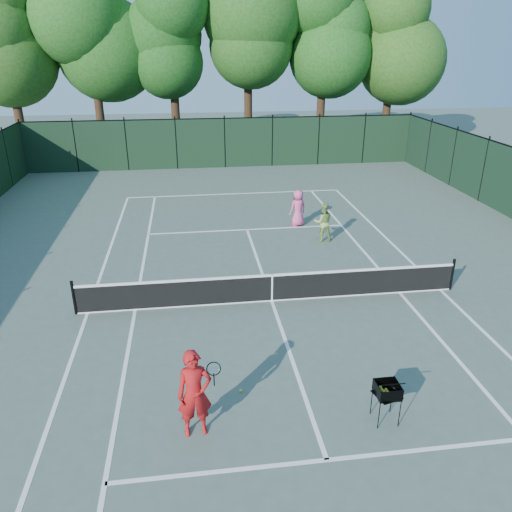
{
  "coord_description": "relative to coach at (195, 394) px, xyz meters",
  "views": [
    {
      "loc": [
        -2.31,
        -13.33,
        7.32
      ],
      "look_at": [
        -0.35,
        1.0,
        1.1
      ],
      "focal_mm": 35.0,
      "sensor_mm": 36.0,
      "label": 1
    }
  ],
  "objects": [
    {
      "name": "tree_3",
      "position": [
        4.43,
        27.6,
        8.05
      ],
      "size": [
        7.0,
        7.0,
        14.45
      ],
      "color": "black",
      "rests_on": "ground"
    },
    {
      "name": "player_green",
      "position": [
        5.27,
        10.06,
        -0.18
      ],
      "size": [
        0.76,
        0.6,
        1.55
      ],
      "rotation": [
        0.0,
        0.0,
        3.12
      ],
      "color": "#8CB359",
      "rests_on": "ground"
    },
    {
      "name": "loose_ball_midcourt",
      "position": [
        1.02,
        1.13,
        -0.92
      ],
      "size": [
        0.07,
        0.07,
        0.07
      ],
      "primitive_type": "sphere",
      "color": "#DEF131",
      "rests_on": "ground"
    },
    {
      "name": "coach",
      "position": [
        0.0,
        0.0,
        0.0
      ],
      "size": [
        0.93,
        0.72,
        1.91
      ],
      "rotation": [
        0.0,
        0.0,
        0.12
      ],
      "color": "#B31416",
      "rests_on": "ground"
    },
    {
      "name": "tree_0",
      "position": [
        -10.57,
        26.8,
        7.21
      ],
      "size": [
        6.4,
        6.4,
        13.14
      ],
      "color": "black",
      "rests_on": "ground"
    },
    {
      "name": "sideline_doubles_left",
      "position": [
        -3.05,
        5.3,
        -0.95
      ],
      "size": [
        0.1,
        23.77,
        0.01
      ],
      "primitive_type": "cube",
      "color": "white",
      "rests_on": "ground"
    },
    {
      "name": "tennis_net",
      "position": [
        2.43,
        5.3,
        -0.48
      ],
      "size": [
        11.69,
        0.09,
        1.06
      ],
      "color": "black",
      "rests_on": "ground"
    },
    {
      "name": "center_service_line",
      "position": [
        2.43,
        5.3,
        -0.95
      ],
      "size": [
        0.1,
        12.8,
        0.01
      ],
      "primitive_type": "cube",
      "color": "white",
      "rests_on": "ground"
    },
    {
      "name": "tree_5",
      "position": [
        14.43,
        27.4,
        6.76
      ],
      "size": [
        5.8,
        5.8,
        12.23
      ],
      "color": "black",
      "rests_on": "ground"
    },
    {
      "name": "loose_ball_near_cart",
      "position": [
        4.57,
        0.78,
        -0.92
      ],
      "size": [
        0.07,
        0.07,
        0.07
      ],
      "primitive_type": "sphere",
      "color": "yellow",
      "rests_on": "ground"
    },
    {
      "name": "ground",
      "position": [
        2.43,
        5.3,
        -0.95
      ],
      "size": [
        90.0,
        90.0,
        0.0
      ],
      "primitive_type": "plane",
      "color": "#4A5A4F",
      "rests_on": "ground"
    },
    {
      "name": "sideline_singles_right",
      "position": [
        6.55,
        5.3,
        -0.95
      ],
      "size": [
        0.1,
        23.77,
        0.01
      ],
      "primitive_type": "cube",
      "color": "white",
      "rests_on": "ground"
    },
    {
      "name": "fence_far",
      "position": [
        2.43,
        23.3,
        0.55
      ],
      "size": [
        24.0,
        0.05,
        3.0
      ],
      "primitive_type": "cube",
      "color": "black",
      "rests_on": "ground"
    },
    {
      "name": "service_line_near",
      "position": [
        2.43,
        -1.1,
        -0.95
      ],
      "size": [
        8.23,
        0.1,
        0.01
      ],
      "primitive_type": "cube",
      "color": "white",
      "rests_on": "ground"
    },
    {
      "name": "sideline_doubles_right",
      "position": [
        7.92,
        5.3,
        -0.95
      ],
      "size": [
        0.1,
        23.77,
        0.01
      ],
      "primitive_type": "cube",
      "color": "white",
      "rests_on": "ground"
    },
    {
      "name": "player_pink",
      "position": [
        4.66,
        11.95,
        -0.17
      ],
      "size": [
        0.9,
        0.76,
        1.57
      ],
      "rotation": [
        0.0,
        0.0,
        3.54
      ],
      "color": "#E9528B",
      "rests_on": "ground"
    },
    {
      "name": "baseline_far",
      "position": [
        2.43,
        17.19,
        -0.95
      ],
      "size": [
        10.97,
        0.1,
        0.01
      ],
      "primitive_type": "cube",
      "color": "white",
      "rests_on": "ground"
    },
    {
      "name": "sideline_singles_left",
      "position": [
        -1.68,
        5.3,
        -0.95
      ],
      "size": [
        0.1,
        23.77,
        0.01
      ],
      "primitive_type": "cube",
      "color": "white",
      "rests_on": "ground"
    },
    {
      "name": "tree_2",
      "position": [
        -0.57,
        27.1,
        6.77
      ],
      "size": [
        6.0,
        6.0,
        12.4
      ],
      "color": "black",
      "rests_on": "ground"
    },
    {
      "name": "tree_4",
      "position": [
        9.43,
        26.9,
        7.19
      ],
      "size": [
        6.2,
        6.2,
        12.97
      ],
      "color": "black",
      "rests_on": "ground"
    },
    {
      "name": "tree_1",
      "position": [
        -5.57,
        27.3,
        7.74
      ],
      "size": [
        6.8,
        6.8,
        13.98
      ],
      "color": "black",
      "rests_on": "ground"
    },
    {
      "name": "ball_hopper",
      "position": [
        3.91,
        -0.19,
        -0.18
      ],
      "size": [
        0.59,
        0.59,
        0.92
      ],
      "rotation": [
        0.0,
        0.0,
        0.28
      ],
      "color": "black",
      "rests_on": "ground"
    },
    {
      "name": "service_line_far",
      "position": [
        2.43,
        11.7,
        -0.95
      ],
      "size": [
        8.23,
        0.1,
        0.01
      ],
      "primitive_type": "cube",
      "color": "white",
      "rests_on": "ground"
    }
  ]
}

